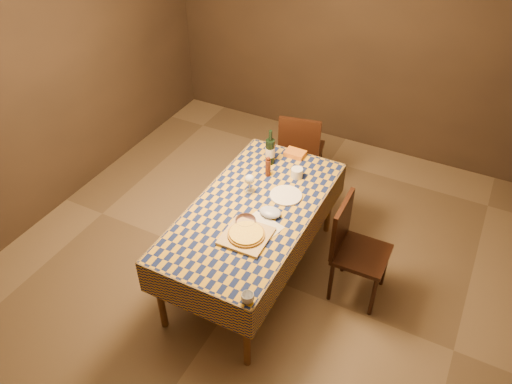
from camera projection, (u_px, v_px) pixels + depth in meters
room at (253, 148)px, 3.66m from camera, size 5.00×5.10×2.70m
dining_table at (253, 215)px, 4.07m from camera, size 0.94×1.84×0.77m
cutting_board at (246, 236)px, 3.75m from camera, size 0.35×0.35×0.02m
pizza at (246, 234)px, 3.74m from camera, size 0.36×0.36×0.03m
pepper_mill at (268, 167)px, 4.30m from camera, size 0.05×0.05×0.20m
bowl at (246, 222)px, 3.85m from camera, size 0.21×0.21×0.05m
wine_glass at (250, 180)px, 4.12m from camera, size 0.09×0.09×0.17m
wine_bottle at (270, 151)px, 4.43m from camera, size 0.09×0.09×0.34m
deli_tub at (297, 173)px, 4.32m from camera, size 0.12×0.12×0.09m
takeout_container at (295, 153)px, 4.58m from camera, size 0.18×0.13×0.05m
white_plate at (286, 195)px, 4.13m from camera, size 0.29×0.29×0.02m
tumbler at (248, 298)px, 3.26m from camera, size 0.09×0.09×0.07m
flour_patch at (261, 226)px, 3.85m from camera, size 0.34×0.29×0.00m
flour_bag at (270, 212)px, 3.94m from camera, size 0.19×0.15×0.05m
chair_far at (300, 148)px, 5.14m from camera, size 0.50×0.50×0.93m
chair_right at (353, 245)px, 4.04m from camera, size 0.43×0.43×0.93m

